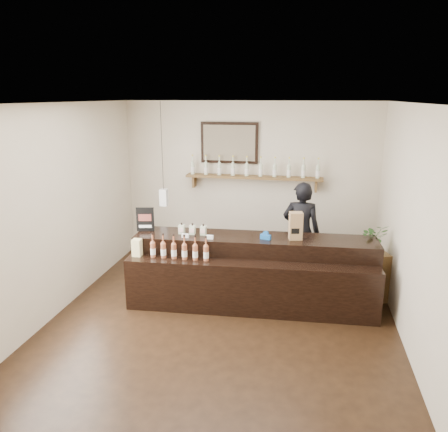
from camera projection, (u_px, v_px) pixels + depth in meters
ground at (222, 319)px, 5.83m from camera, size 5.00×5.00×0.00m
room_shell at (222, 195)px, 5.37m from camera, size 5.00×5.00×5.00m
back_wall_decor at (239, 162)px, 7.63m from camera, size 2.66×0.96×1.69m
counter at (252, 273)px, 6.19m from camera, size 3.44×1.06×1.12m
promo_sign at (145, 219)px, 6.38m from camera, size 0.26×0.07×0.36m
paper_bag at (296, 226)px, 6.01m from camera, size 0.20×0.17×0.39m
tape_dispenser at (266, 236)px, 6.05m from camera, size 0.15×0.09×0.12m
side_cabinet at (370, 274)px, 6.39m from camera, size 0.50×0.59×0.72m
potted_plant at (374, 238)px, 6.24m from camera, size 0.45×0.42×0.41m
shopkeeper at (301, 225)px, 6.88m from camera, size 0.69×0.48×1.81m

